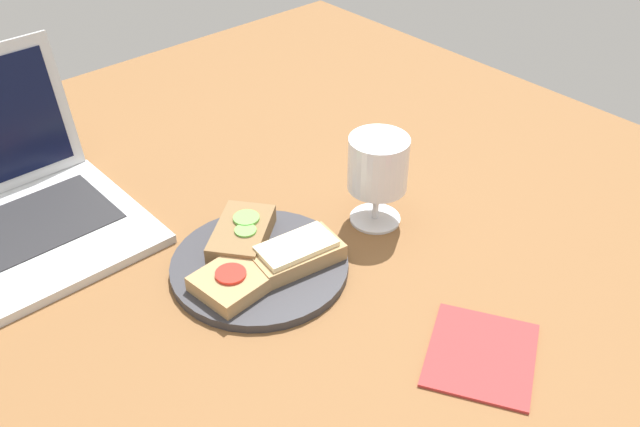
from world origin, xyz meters
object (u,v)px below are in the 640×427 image
at_px(sandwich_with_cheese, 297,253).
at_px(laptop, 1,203).
at_px(sandwich_with_cucumber, 242,234).
at_px(sandwich_with_tomato, 238,278).
at_px(plate, 260,266).
at_px(wine_glass, 378,168).
at_px(napkin, 481,355).

bearing_deg(sandwich_with_cheese, laptop, 126.43).
height_order(sandwich_with_cucumber, sandwich_with_tomato, sandwich_with_cucumber).
bearing_deg(sandwich_with_tomato, laptop, 117.08).
bearing_deg(sandwich_with_cheese, plate, 139.98).
bearing_deg(wine_glass, sandwich_with_cucumber, 158.57).
relative_size(sandwich_with_cucumber, sandwich_with_cheese, 1.05).
relative_size(sandwich_with_cucumber, wine_glass, 0.98).
distance_m(sandwich_with_cucumber, sandwich_with_cheese, 0.08).
distance_m(laptop, napkin, 0.66).
bearing_deg(laptop, wine_glass, -39.23).
bearing_deg(sandwich_with_cucumber, sandwich_with_tomato, -130.37).
height_order(sandwich_with_tomato, laptop, laptop).
bearing_deg(sandwich_with_tomato, napkin, -62.35).
bearing_deg(plate, sandwich_with_cheese, -40.02).
height_order(plate, sandwich_with_tomato, sandwich_with_tomato).
bearing_deg(laptop, sandwich_with_cucumber, -49.43).
distance_m(sandwich_with_cucumber, napkin, 0.34).
distance_m(wine_glass, napkin, 0.29).
distance_m(plate, sandwich_with_tomato, 0.05).
bearing_deg(wine_glass, laptop, 140.77).
relative_size(sandwich_with_cheese, wine_glass, 0.94).
bearing_deg(napkin, wine_glass, 70.18).
relative_size(sandwich_with_tomato, napkin, 0.82).
height_order(sandwich_with_tomato, wine_glass, wine_glass).
height_order(sandwich_with_cheese, napkin, sandwich_with_cheese).
relative_size(plate, wine_glass, 1.74).
distance_m(sandwich_with_cheese, laptop, 0.41).
relative_size(sandwich_with_tomato, sandwich_with_cheese, 0.89).
bearing_deg(laptop, sandwich_with_tomato, -62.92).
height_order(sandwich_with_cucumber, wine_glass, wine_glass).
bearing_deg(napkin, plate, 108.40).
distance_m(plate, napkin, 0.30).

